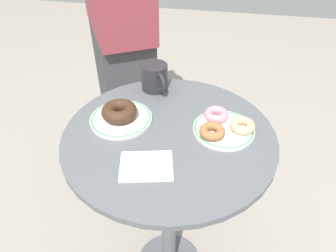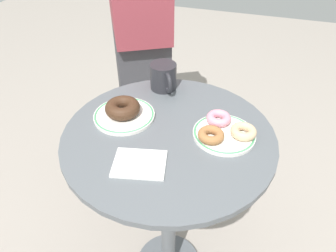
# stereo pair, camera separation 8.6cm
# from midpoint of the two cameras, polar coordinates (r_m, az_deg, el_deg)

# --- Properties ---
(cafe_table) EXTENTS (0.61, 0.61, 0.77)m
(cafe_table) POSITION_cam_midpoint_polar(r_m,az_deg,el_deg) (1.02, -2.28, -10.83)
(cafe_table) COLOR #565B60
(cafe_table) RESTS_ON ground
(plate_left) EXTENTS (0.19, 0.19, 0.01)m
(plate_left) POSITION_cam_midpoint_polar(r_m,az_deg,el_deg) (0.92, -11.46, 1.26)
(plate_left) COLOR white
(plate_left) RESTS_ON cafe_table
(plate_right) EXTENTS (0.18, 0.18, 0.01)m
(plate_right) POSITION_cam_midpoint_polar(r_m,az_deg,el_deg) (0.87, 7.65, -0.73)
(plate_right) COLOR white
(plate_right) RESTS_ON cafe_table
(donut_chocolate) EXTENTS (0.14, 0.14, 0.04)m
(donut_chocolate) POSITION_cam_midpoint_polar(r_m,az_deg,el_deg) (0.91, -11.84, 2.61)
(donut_chocolate) COLOR #422819
(donut_chocolate) RESTS_ON plate_left
(donut_glazed) EXTENTS (0.10, 0.10, 0.02)m
(donut_glazed) POSITION_cam_midpoint_polar(r_m,az_deg,el_deg) (0.87, 11.10, 0.00)
(donut_glazed) COLOR #E0B789
(donut_glazed) RESTS_ON plate_right
(donut_pink_frosted) EXTENTS (0.09, 0.09, 0.02)m
(donut_pink_frosted) POSITION_cam_midpoint_polar(r_m,az_deg,el_deg) (0.90, 6.36, 2.08)
(donut_pink_frosted) COLOR pink
(donut_pink_frosted) RESTS_ON plate_right
(donut_cinnamon) EXTENTS (0.08, 0.08, 0.02)m
(donut_cinnamon) POSITION_cam_midpoint_polar(r_m,az_deg,el_deg) (0.83, 5.38, -1.27)
(donut_cinnamon) COLOR #A36B3D
(donut_cinnamon) RESTS_ON plate_right
(paper_napkin) EXTENTS (0.15, 0.13, 0.01)m
(paper_napkin) POSITION_cam_midpoint_polar(r_m,az_deg,el_deg) (0.77, -7.32, -7.60)
(paper_napkin) COLOR white
(paper_napkin) RESTS_ON cafe_table
(coffee_mug) EXTENTS (0.10, 0.12, 0.09)m
(coffee_mug) POSITION_cam_midpoint_polar(r_m,az_deg,el_deg) (1.04, -4.88, 9.02)
(coffee_mug) COLOR #28282D
(coffee_mug) RESTS_ON cafe_table
(person_figure) EXTENTS (0.42, 0.51, 1.58)m
(person_figure) POSITION_cam_midpoint_polar(r_m,az_deg,el_deg) (1.43, -10.60, 14.89)
(person_figure) COLOR #3D3D42
(person_figure) RESTS_ON ground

